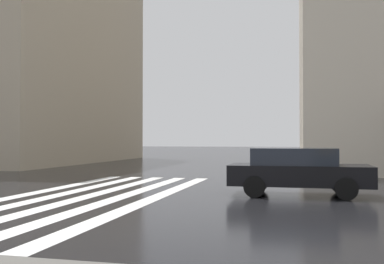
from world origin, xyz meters
name	(u,v)px	position (x,y,z in m)	size (l,w,h in m)	color
ground_plane	(28,220)	(0.00, 0.00, 0.00)	(220.00, 220.00, 0.00)	black
zebra_crossing	(91,195)	(4.00, 0.58, 0.00)	(13.00, 4.50, 0.01)	silver
car_black	(297,170)	(5.50, -5.39, 0.76)	(1.85, 4.10, 1.41)	black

